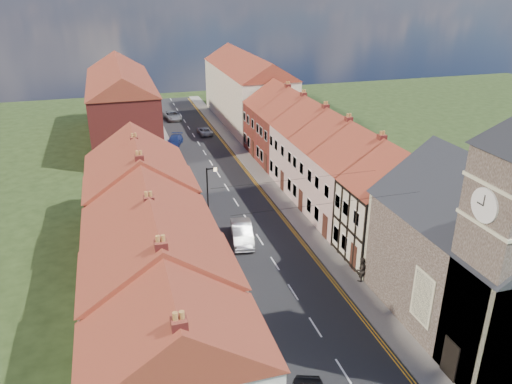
# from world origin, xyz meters

# --- Properties ---
(road) EXTENTS (7.00, 90.00, 0.02)m
(road) POSITION_xyz_m (0.00, 30.00, 0.01)
(road) COLOR black
(road) RESTS_ON ground
(pavement_left) EXTENTS (1.80, 90.00, 0.12)m
(pavement_left) POSITION_xyz_m (-4.40, 30.00, 0.06)
(pavement_left) COLOR #9C948E
(pavement_left) RESTS_ON ground
(pavement_right) EXTENTS (1.80, 90.00, 0.12)m
(pavement_right) POSITION_xyz_m (4.40, 30.00, 0.06)
(pavement_right) COLOR #9C948E
(pavement_right) RESTS_ON ground
(church) EXTENTS (11.25, 14.25, 15.20)m
(church) POSITION_xyz_m (9.36, 3.32, 5.88)
(church) COLOR #382D27
(church) RESTS_ON ground
(cottage_r_tudor) EXTENTS (8.30, 5.20, 9.00)m
(cottage_r_tudor) POSITION_xyz_m (9.27, 12.70, 4.47)
(cottage_r_tudor) COLOR #B6B299
(cottage_r_tudor) RESTS_ON ground
(cottage_r_white_near) EXTENTS (8.30, 6.00, 9.00)m
(cottage_r_white_near) POSITION_xyz_m (9.30, 18.10, 4.47)
(cottage_r_white_near) COLOR beige
(cottage_r_white_near) RESTS_ON ground
(cottage_r_cream_mid) EXTENTS (8.30, 5.20, 9.00)m
(cottage_r_cream_mid) POSITION_xyz_m (9.30, 23.50, 4.48)
(cottage_r_cream_mid) COLOR beige
(cottage_r_cream_mid) RESTS_ON ground
(cottage_r_pink) EXTENTS (8.30, 6.00, 9.00)m
(cottage_r_pink) POSITION_xyz_m (9.30, 28.90, 4.47)
(cottage_r_pink) COLOR beige
(cottage_r_pink) RESTS_ON ground
(cottage_r_white_far) EXTENTS (8.30, 5.20, 9.00)m
(cottage_r_white_far) POSITION_xyz_m (9.30, 34.30, 4.48)
(cottage_r_white_far) COLOR maroon
(cottage_r_white_far) RESTS_ON ground
(cottage_r_cream_far) EXTENTS (8.30, 6.00, 9.00)m
(cottage_r_cream_far) POSITION_xyz_m (9.30, 39.70, 4.47)
(cottage_r_cream_far) COLOR maroon
(cottage_r_cream_far) RESTS_ON ground
(cottage_l_brick_near) EXTENTS (8.30, 5.70, 8.80)m
(cottage_l_brick_near) POSITION_xyz_m (-9.30, -0.25, 4.37)
(cottage_l_brick_near) COLOR silver
(cottage_l_brick_near) RESTS_ON ground
(cottage_l_cream) EXTENTS (8.30, 6.30, 9.10)m
(cottage_l_cream) POSITION_xyz_m (-9.30, 5.55, 4.52)
(cottage_l_cream) COLOR #B6B299
(cottage_l_cream) RESTS_ON ground
(cottage_l_white) EXTENTS (8.30, 6.90, 8.80)m
(cottage_l_white) POSITION_xyz_m (-9.30, 11.95, 4.37)
(cottage_l_white) COLOR beige
(cottage_l_white) RESTS_ON ground
(cottage_l_brick_mid) EXTENTS (8.30, 5.70, 9.10)m
(cottage_l_brick_mid) POSITION_xyz_m (-9.30, 18.05, 4.53)
(cottage_l_brick_mid) COLOR maroon
(cottage_l_brick_mid) RESTS_ON ground
(cottage_l_pink) EXTENTS (8.30, 6.30, 8.80)m
(cottage_l_pink) POSITION_xyz_m (-9.30, 23.85, 4.37)
(cottage_l_pink) COLOR maroon
(cottage_l_pink) RESTS_ON ground
(block_right_far) EXTENTS (8.30, 24.20, 10.50)m
(block_right_far) POSITION_xyz_m (9.30, 55.00, 5.29)
(block_right_far) COLOR #B6B299
(block_right_far) RESTS_ON ground
(block_left_far) EXTENTS (8.30, 24.20, 10.50)m
(block_left_far) POSITION_xyz_m (-9.30, 50.00, 5.29)
(block_left_far) COLOR maroon
(block_left_far) RESTS_ON ground
(lamppost) EXTENTS (0.88, 0.15, 6.00)m
(lamppost) POSITION_xyz_m (-3.81, 20.00, 3.54)
(lamppost) COLOR black
(lamppost) RESTS_ON pavement_left
(car_mid) EXTENTS (2.38, 4.91, 1.55)m
(car_mid) POSITION_xyz_m (-1.50, 18.13, 0.78)
(car_mid) COLOR #96979D
(car_mid) RESTS_ON ground
(car_far) EXTENTS (3.07, 4.60, 1.24)m
(car_far) POSITION_xyz_m (-3.20, 46.11, 0.62)
(car_far) COLOR navy
(car_far) RESTS_ON ground
(car_distant) EXTENTS (2.65, 4.81, 1.28)m
(car_distant) POSITION_xyz_m (-1.66, 59.44, 0.64)
(car_distant) COLOR #979B9E
(car_distant) RESTS_ON ground
(pedestrian_left) EXTENTS (0.80, 0.63, 1.94)m
(pedestrian_left) POSITION_xyz_m (-5.02, 6.02, 1.09)
(pedestrian_left) COLOR black
(pedestrian_left) RESTS_ON pavement_left
(pedestrian_right) EXTENTS (1.07, 0.93, 1.85)m
(pedestrian_right) POSITION_xyz_m (5.10, 9.85, 1.04)
(pedestrian_right) COLOR black
(pedestrian_right) RESTS_ON pavement_right
(car_distant_b) EXTENTS (1.83, 3.84, 1.06)m
(car_distant_b) POSITION_xyz_m (1.62, 50.00, 0.53)
(car_distant_b) COLOR #A5A9AD
(car_distant_b) RESTS_ON ground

